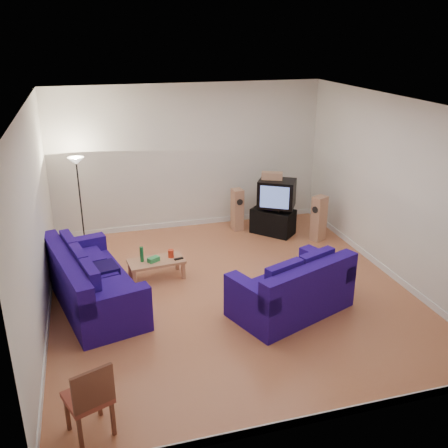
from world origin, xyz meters
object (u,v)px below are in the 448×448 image
object	(u,v)px
sofa_loveseat	(293,292)
television	(277,193)
sofa_three_seat	(90,285)
coffee_table	(156,263)
tv_stand	(273,221)

from	to	relation	value
sofa_loveseat	television	distance (m)	3.32
sofa_three_seat	sofa_loveseat	bearing A→B (deg)	56.52
sofa_three_seat	coffee_table	distance (m)	1.34
coffee_table	tv_stand	bearing A→B (deg)	27.32
coffee_table	television	bearing A→B (deg)	25.98
sofa_three_seat	coffee_table	size ratio (longest dim) A/B	2.55
tv_stand	sofa_three_seat	bearing A→B (deg)	-105.68
tv_stand	television	world-z (taller)	television
sofa_loveseat	coffee_table	size ratio (longest dim) A/B	2.06
sofa_loveseat	television	world-z (taller)	television
sofa_three_seat	tv_stand	bearing A→B (deg)	103.95
sofa_loveseat	tv_stand	xyz separation A→B (m)	(0.88, 3.20, -0.08)
coffee_table	tv_stand	distance (m)	3.16
coffee_table	tv_stand	size ratio (longest dim) A/B	1.14
sofa_loveseat	television	bearing A→B (deg)	52.11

